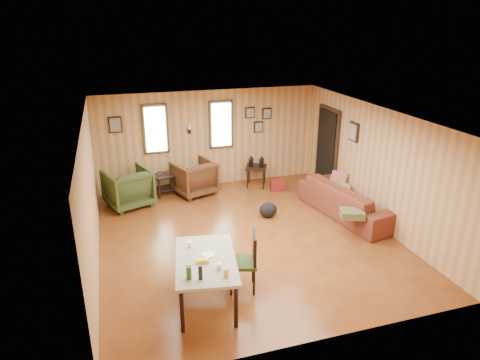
# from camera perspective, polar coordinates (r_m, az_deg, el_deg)

# --- Properties ---
(room) EXTENTS (5.54, 6.04, 2.44)m
(room) POSITION_cam_1_polar(r_m,az_deg,el_deg) (8.21, 1.39, 0.84)
(room) COLOR brown
(room) RESTS_ON ground
(sofa) EXTENTS (1.13, 2.51, 0.95)m
(sofa) POSITION_cam_1_polar(r_m,az_deg,el_deg) (9.42, 14.38, -1.92)
(sofa) COLOR maroon
(sofa) RESTS_ON ground
(recliner_brown) EXTENTS (1.10, 1.07, 0.91)m
(recliner_brown) POSITION_cam_1_polar(r_m,az_deg,el_deg) (10.32, -6.17, 0.53)
(recliner_brown) COLOR #492A16
(recliner_brown) RESTS_ON ground
(recliner_green) EXTENTS (1.16, 1.13, 0.95)m
(recliner_green) POSITION_cam_1_polar(r_m,az_deg,el_deg) (9.92, -14.71, -0.79)
(recliner_green) COLOR #32411D
(recliner_green) RESTS_ON ground
(end_table) EXTENTS (0.58, 0.54, 0.63)m
(end_table) POSITION_cam_1_polar(r_m,az_deg,el_deg) (10.40, -10.00, -0.11)
(end_table) COLOR black
(end_table) RESTS_ON ground
(side_table) EXTENTS (0.67, 0.67, 0.81)m
(side_table) POSITION_cam_1_polar(r_m,az_deg,el_deg) (10.72, 2.18, 1.95)
(side_table) COLOR black
(side_table) RESTS_ON ground
(cooler) EXTENTS (0.38, 0.31, 0.25)m
(cooler) POSITION_cam_1_polar(r_m,az_deg,el_deg) (10.65, 5.02, -0.69)
(cooler) COLOR maroon
(cooler) RESTS_ON ground
(backpack) EXTENTS (0.46, 0.40, 0.34)m
(backpack) POSITION_cam_1_polar(r_m,az_deg,el_deg) (9.17, 3.77, -4.00)
(backpack) COLOR black
(backpack) RESTS_ON ground
(sofa_pillows) EXTENTS (1.03, 1.91, 0.39)m
(sofa_pillows) POSITION_cam_1_polar(r_m,az_deg,el_deg) (9.18, 13.85, -2.25)
(sofa_pillows) COLOR #4B4E2B
(sofa_pillows) RESTS_ON sofa
(dining_table) EXTENTS (1.09, 1.56, 0.95)m
(dining_table) POSITION_cam_1_polar(r_m,az_deg,el_deg) (6.34, -4.60, -11.01)
(dining_table) COLOR gray
(dining_table) RESTS_ON ground
(dining_chair) EXTENTS (0.54, 0.54, 0.96)m
(dining_chair) POSITION_cam_1_polar(r_m,az_deg,el_deg) (6.69, 0.96, -10.40)
(dining_chair) COLOR #32411D
(dining_chair) RESTS_ON ground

